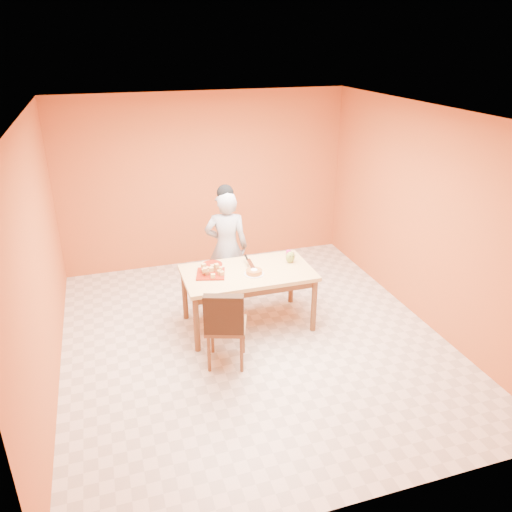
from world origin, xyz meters
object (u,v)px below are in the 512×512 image
object	(u,v)px
egg_ornament	(290,257)
checker_tin	(290,254)
magenta_glass	(288,254)
dining_table	(248,278)
red_dinner_plate	(212,264)
sponge_cake	(254,272)
person	(227,248)
dining_chair	(226,325)
pastry_platter	(211,274)

from	to	relation	value
egg_ornament	checker_tin	distance (m)	0.24
egg_ornament	magenta_glass	distance (m)	0.17
egg_ornament	magenta_glass	xyz separation A→B (m)	(0.04, 0.17, -0.03)
dining_table	red_dinner_plate	size ratio (longest dim) A/B	6.28
dining_table	magenta_glass	distance (m)	0.69
sponge_cake	magenta_glass	bearing A→B (deg)	31.53
dining_table	egg_ornament	xyz separation A→B (m)	(0.59, 0.08, 0.17)
dining_table	checker_tin	bearing A→B (deg)	23.36
egg_ornament	person	bearing A→B (deg)	132.20
dining_chair	magenta_glass	distance (m)	1.50
dining_chair	egg_ornament	xyz separation A→B (m)	(1.06, 0.81, 0.33)
dining_chair	person	bearing A→B (deg)	94.13
dining_chair	egg_ornament	distance (m)	1.37
dining_chair	pastry_platter	size ratio (longest dim) A/B	2.88
red_dinner_plate	dining_chair	bearing A→B (deg)	-94.83
egg_ornament	checker_tin	world-z (taller)	egg_ornament
dining_table	sponge_cake	xyz separation A→B (m)	(0.05, -0.11, 0.13)
person	sponge_cake	bearing A→B (deg)	113.64
red_dinner_plate	magenta_glass	distance (m)	1.01
pastry_platter	magenta_glass	bearing A→B (deg)	10.76
dining_table	pastry_platter	size ratio (longest dim) A/B	4.74
person	checker_tin	distance (m)	0.87
dining_chair	red_dinner_plate	world-z (taller)	dining_chair
sponge_cake	pastry_platter	bearing A→B (deg)	163.36
dining_table	dining_chair	size ratio (longest dim) A/B	1.64
dining_table	egg_ornament	bearing A→B (deg)	7.83
dining_table	checker_tin	distance (m)	0.75
dining_chair	sponge_cake	bearing A→B (deg)	69.22
sponge_cake	magenta_glass	xyz separation A→B (m)	(0.58, 0.36, 0.01)
dining_chair	magenta_glass	world-z (taller)	dining_chair
pastry_platter	checker_tin	xyz separation A→B (m)	(1.14, 0.25, 0.01)
dining_table	egg_ornament	size ratio (longest dim) A/B	10.75
dining_chair	egg_ornament	world-z (taller)	dining_chair
pastry_platter	magenta_glass	distance (m)	1.11
person	egg_ornament	bearing A→B (deg)	151.47
dining_table	magenta_glass	world-z (taller)	magenta_glass
magenta_glass	sponge_cake	bearing A→B (deg)	-148.47
sponge_cake	checker_tin	bearing A→B (deg)	32.61
person	red_dinner_plate	distance (m)	0.50
dining_table	pastry_platter	world-z (taller)	pastry_platter
dining_table	person	xyz separation A→B (m)	(-0.09, 0.71, 0.13)
dining_chair	red_dinner_plate	distance (m)	1.07
person	egg_ornament	distance (m)	0.93
pastry_platter	person	bearing A→B (deg)	60.94
dining_chair	checker_tin	size ratio (longest dim) A/B	9.35
sponge_cake	egg_ornament	xyz separation A→B (m)	(0.54, 0.19, 0.04)
person	dining_chair	bearing A→B (deg)	89.65
dining_chair	sponge_cake	size ratio (longest dim) A/B	4.91
red_dinner_plate	egg_ornament	distance (m)	1.00
magenta_glass	checker_tin	bearing A→B (deg)	44.08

